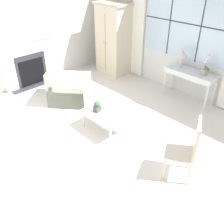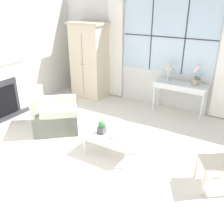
{
  "view_description": "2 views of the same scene",
  "coord_description": "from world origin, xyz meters",
  "px_view_note": "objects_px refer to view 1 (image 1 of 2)",
  "views": [
    {
      "loc": [
        3.12,
        -2.35,
        3.04
      ],
      "look_at": [
        0.32,
        0.34,
        0.58
      ],
      "focal_mm": 40.0,
      "sensor_mm": 36.0,
      "label": 1
    },
    {
      "loc": [
        1.98,
        -2.78,
        2.53
      ],
      "look_at": [
        -0.07,
        0.62,
        0.71
      ],
      "focal_mm": 40.0,
      "sensor_mm": 36.0,
      "label": 2
    }
  ],
  "objects_px": {
    "potted_orchid": "(205,67)",
    "side_chair_wooden": "(188,147)",
    "armchair_upholstered": "(69,89)",
    "table_lamp": "(181,53)",
    "potted_plant_small": "(97,106)",
    "fireplace": "(28,58)",
    "armoire": "(114,39)",
    "console_table": "(191,75)",
    "coffee_table": "(105,116)",
    "pillar_candle": "(105,115)"
  },
  "relations": [
    {
      "from": "fireplace",
      "to": "table_lamp",
      "type": "relative_size",
      "value": 4.91
    },
    {
      "from": "armchair_upholstered",
      "to": "coffee_table",
      "type": "bearing_deg",
      "value": -8.28
    },
    {
      "from": "armoire",
      "to": "pillar_candle",
      "type": "bearing_deg",
      "value": -47.2
    },
    {
      "from": "fireplace",
      "to": "console_table",
      "type": "bearing_deg",
      "value": 34.18
    },
    {
      "from": "table_lamp",
      "to": "potted_orchid",
      "type": "distance_m",
      "value": 0.65
    },
    {
      "from": "fireplace",
      "to": "console_table",
      "type": "height_order",
      "value": "fireplace"
    },
    {
      "from": "pillar_candle",
      "to": "potted_plant_small",
      "type": "bearing_deg",
      "value": 171.86
    },
    {
      "from": "potted_orchid",
      "to": "potted_plant_small",
      "type": "bearing_deg",
      "value": -111.14
    },
    {
      "from": "table_lamp",
      "to": "side_chair_wooden",
      "type": "bearing_deg",
      "value": -53.56
    },
    {
      "from": "fireplace",
      "to": "armoire",
      "type": "height_order",
      "value": "fireplace"
    },
    {
      "from": "table_lamp",
      "to": "armoire",
      "type": "bearing_deg",
      "value": -177.39
    },
    {
      "from": "console_table",
      "to": "coffee_table",
      "type": "xyz_separation_m",
      "value": [
        -0.46,
        -2.31,
        -0.31
      ]
    },
    {
      "from": "pillar_candle",
      "to": "fireplace",
      "type": "bearing_deg",
      "value": 178.61
    },
    {
      "from": "potted_plant_small",
      "to": "pillar_candle",
      "type": "xyz_separation_m",
      "value": [
        0.27,
        -0.04,
        -0.07
      ]
    },
    {
      "from": "console_table",
      "to": "potted_plant_small",
      "type": "height_order",
      "value": "console_table"
    },
    {
      "from": "console_table",
      "to": "coffee_table",
      "type": "bearing_deg",
      "value": -101.19
    },
    {
      "from": "fireplace",
      "to": "potted_orchid",
      "type": "height_order",
      "value": "fireplace"
    },
    {
      "from": "armchair_upholstered",
      "to": "potted_plant_small",
      "type": "distance_m",
      "value": 1.41
    },
    {
      "from": "console_table",
      "to": "table_lamp",
      "type": "height_order",
      "value": "table_lamp"
    },
    {
      "from": "potted_orchid",
      "to": "potted_plant_small",
      "type": "height_order",
      "value": "potted_orchid"
    },
    {
      "from": "potted_orchid",
      "to": "potted_plant_small",
      "type": "xyz_separation_m",
      "value": [
        -0.93,
        -2.4,
        -0.42
      ]
    },
    {
      "from": "console_table",
      "to": "pillar_candle",
      "type": "bearing_deg",
      "value": -98.65
    },
    {
      "from": "fireplace",
      "to": "potted_plant_small",
      "type": "xyz_separation_m",
      "value": [
        2.78,
        -0.04,
        -0.24
      ]
    },
    {
      "from": "armchair_upholstered",
      "to": "potted_plant_small",
      "type": "height_order",
      "value": "armchair_upholstered"
    },
    {
      "from": "armoire",
      "to": "side_chair_wooden",
      "type": "relative_size",
      "value": 1.89
    },
    {
      "from": "potted_orchid",
      "to": "side_chair_wooden",
      "type": "distance_m",
      "value": 2.52
    },
    {
      "from": "fireplace",
      "to": "pillar_candle",
      "type": "bearing_deg",
      "value": -1.39
    },
    {
      "from": "fireplace",
      "to": "potted_orchid",
      "type": "bearing_deg",
      "value": 32.48
    },
    {
      "from": "console_table",
      "to": "armchair_upholstered",
      "type": "xyz_separation_m",
      "value": [
        -2.0,
        -2.09,
        -0.38
      ]
    },
    {
      "from": "armoire",
      "to": "pillar_candle",
      "type": "xyz_separation_m",
      "value": [
        2.13,
        -2.3,
        -0.56
      ]
    },
    {
      "from": "potted_orchid",
      "to": "armchair_upholstered",
      "type": "xyz_separation_m",
      "value": [
        -2.29,
        -2.13,
        -0.65
      ]
    },
    {
      "from": "console_table",
      "to": "potted_orchid",
      "type": "relative_size",
      "value": 2.54
    },
    {
      "from": "armoire",
      "to": "potted_orchid",
      "type": "xyz_separation_m",
      "value": [
        2.79,
        0.14,
        -0.07
      ]
    },
    {
      "from": "armoire",
      "to": "armchair_upholstered",
      "type": "bearing_deg",
      "value": -76.06
    },
    {
      "from": "coffee_table",
      "to": "console_table",
      "type": "bearing_deg",
      "value": 78.81
    },
    {
      "from": "console_table",
      "to": "table_lamp",
      "type": "distance_m",
      "value": 0.55
    },
    {
      "from": "table_lamp",
      "to": "armchair_upholstered",
      "type": "distance_m",
      "value": 2.8
    },
    {
      "from": "armoire",
      "to": "pillar_candle",
      "type": "height_order",
      "value": "armoire"
    },
    {
      "from": "table_lamp",
      "to": "potted_orchid",
      "type": "bearing_deg",
      "value": 3.61
    },
    {
      "from": "armchair_upholstered",
      "to": "pillar_candle",
      "type": "xyz_separation_m",
      "value": [
        1.63,
        -0.31,
        0.15
      ]
    },
    {
      "from": "armchair_upholstered",
      "to": "side_chair_wooden",
      "type": "bearing_deg",
      "value": -2.5
    },
    {
      "from": "armoire",
      "to": "side_chair_wooden",
      "type": "bearing_deg",
      "value": -29.27
    },
    {
      "from": "table_lamp",
      "to": "pillar_candle",
      "type": "bearing_deg",
      "value": -90.85
    },
    {
      "from": "fireplace",
      "to": "potted_orchid",
      "type": "xyz_separation_m",
      "value": [
        3.71,
        2.36,
        0.18
      ]
    },
    {
      "from": "side_chair_wooden",
      "to": "coffee_table",
      "type": "distance_m",
      "value": 1.8
    },
    {
      "from": "table_lamp",
      "to": "coffee_table",
      "type": "bearing_deg",
      "value": -93.19
    },
    {
      "from": "coffee_table",
      "to": "potted_plant_small",
      "type": "distance_m",
      "value": 0.24
    },
    {
      "from": "potted_orchid",
      "to": "side_chair_wooden",
      "type": "bearing_deg",
      "value": -65.72
    },
    {
      "from": "table_lamp",
      "to": "potted_orchid",
      "type": "height_order",
      "value": "potted_orchid"
    },
    {
      "from": "console_table",
      "to": "side_chair_wooden",
      "type": "bearing_deg",
      "value": -59.36
    }
  ]
}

